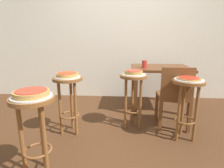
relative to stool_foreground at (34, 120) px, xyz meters
The scene contains 17 objects.
ground_plane 1.16m from the stool_foreground, 44.63° to the left, with size 6.00×6.00×0.00m, color #4C2D19.
back_wall 2.67m from the stool_foreground, 72.76° to the left, with size 6.00×0.10×3.00m, color silver.
stool_foreground is the anchor object (origin of this frame).
serving_plate_foreground 0.21m from the stool_foreground, behind, with size 0.33×0.33×0.01m, color silver.
pizza_foreground 0.24m from the stool_foreground, behind, with size 0.28×0.28×0.05m.
stool_middle 1.63m from the stool_foreground, 25.66° to the left, with size 0.36×0.36×0.73m.
serving_plate_middle 1.65m from the stool_foreground, 25.66° to the left, with size 0.32×0.32×0.01m, color silver.
pizza_middle 1.65m from the stool_foreground, 25.66° to the left, with size 0.26×0.26×0.02m.
stool_leftside 0.77m from the stool_foreground, 85.70° to the left, with size 0.36×0.36×0.73m.
serving_plate_leftside 0.79m from the stool_foreground, 85.70° to the left, with size 0.31×0.31×0.01m, color silver.
pizza_leftside 0.80m from the stool_foreground, 85.70° to the left, with size 0.26×0.26×0.05m.
stool_rear 1.31m from the stool_foreground, 48.83° to the left, with size 0.36×0.36×0.73m.
serving_plate_rear 1.33m from the stool_foreground, 48.83° to the left, with size 0.31×0.31×0.01m, color silver.
pizza_rear 1.33m from the stool_foreground, 48.83° to the left, with size 0.23×0.23×0.05m.
dining_table 2.17m from the stool_foreground, 51.74° to the left, with size 0.94×0.72×0.73m.
cup_near_edge 1.92m from the stool_foreground, 56.11° to the left, with size 0.08×0.08×0.12m, color red.
wooden_chair 1.71m from the stool_foreground, 34.98° to the left, with size 0.41×0.41×0.85m.
Camera 1 is at (0.00, -2.10, 1.19)m, focal length 29.52 mm.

